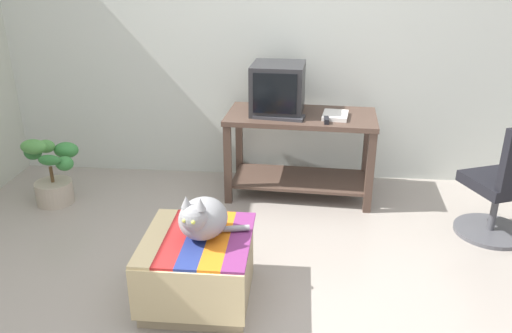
{
  "coord_description": "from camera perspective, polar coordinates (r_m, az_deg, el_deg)",
  "views": [
    {
      "loc": [
        0.28,
        -2.45,
        1.93
      ],
      "look_at": [
        -0.02,
        0.85,
        0.55
      ],
      "focal_mm": 36.04,
      "sensor_mm": 36.0,
      "label": 1
    }
  ],
  "objects": [
    {
      "name": "keyboard",
      "position": [
        4.11,
        2.57,
        5.54
      ],
      "size": [
        0.42,
        0.21,
        0.02
      ],
      "primitive_type": "cube",
      "rotation": [
        0.0,
        0.0,
        -0.16
      ],
      "color": "#333338",
      "rests_on": "desk"
    },
    {
      "name": "ground_plane",
      "position": [
        3.13,
        -1.12,
        -15.44
      ],
      "size": [
        14.0,
        14.0,
        0.0
      ],
      "primitive_type": "plane",
      "color": "#9E9389"
    },
    {
      "name": "stapler",
      "position": [
        4.03,
        7.82,
        5.11
      ],
      "size": [
        0.04,
        0.11,
        0.04
      ],
      "primitive_type": "cube",
      "rotation": [
        0.0,
        0.0,
        0.02
      ],
      "color": "black",
      "rests_on": "desk"
    },
    {
      "name": "book",
      "position": [
        4.18,
        8.8,
        5.63
      ],
      "size": [
        0.23,
        0.28,
        0.03
      ],
      "primitive_type": "cube",
      "rotation": [
        0.0,
        0.0,
        -0.14
      ],
      "color": "white",
      "rests_on": "desk"
    },
    {
      "name": "ottoman_with_blanket",
      "position": [
        3.11,
        -6.41,
        -11.15
      ],
      "size": [
        0.62,
        0.67,
        0.42
      ],
      "color": "tan",
      "rests_on": "ground_plane"
    },
    {
      "name": "tv_monitor",
      "position": [
        4.22,
        2.44,
        8.59
      ],
      "size": [
        0.44,
        0.46,
        0.4
      ],
      "rotation": [
        0.0,
        0.0,
        -0.06
      ],
      "color": "#28282B",
      "rests_on": "desk"
    },
    {
      "name": "cat",
      "position": [
        2.93,
        -6.01,
        -5.71
      ],
      "size": [
        0.43,
        0.38,
        0.31
      ],
      "rotation": [
        0.0,
        0.0,
        -0.23
      ],
      "color": "gray",
      "rests_on": "ottoman_with_blanket"
    },
    {
      "name": "back_wall",
      "position": [
        4.55,
        1.57,
        14.64
      ],
      "size": [
        8.0,
        0.1,
        2.6
      ],
      "primitive_type": "cube",
      "color": "silver",
      "rests_on": "ground_plane"
    },
    {
      "name": "office_chair",
      "position": [
        4.04,
        25.88,
        -2.26
      ],
      "size": [
        0.55,
        0.55,
        0.89
      ],
      "rotation": [
        0.0,
        0.0,
        3.52
      ],
      "color": "#4C4C51",
      "rests_on": "ground_plane"
    },
    {
      "name": "desk",
      "position": [
        4.3,
        4.94,
        2.85
      ],
      "size": [
        1.25,
        0.67,
        0.71
      ],
      "rotation": [
        0.0,
        0.0,
        -0.06
      ],
      "color": "#4C382D",
      "rests_on": "ground_plane"
    },
    {
      "name": "potted_plant",
      "position": [
        4.53,
        -21.65,
        -0.75
      ],
      "size": [
        0.42,
        0.36,
        0.58
      ],
      "color": "#B7A893",
      "rests_on": "ground_plane"
    }
  ]
}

